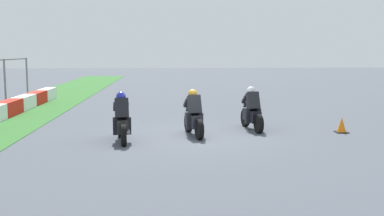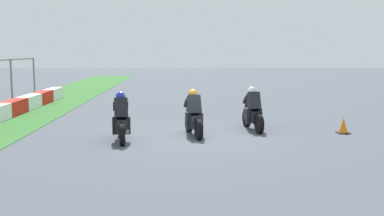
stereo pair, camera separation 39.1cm
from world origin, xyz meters
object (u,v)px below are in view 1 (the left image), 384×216
at_px(rider_lane_a, 252,112).
at_px(rider_lane_b, 194,117).
at_px(rider_lane_c, 122,121).
at_px(traffic_cone, 342,126).

bearing_deg(rider_lane_a, rider_lane_b, 107.02).
height_order(rider_lane_b, rider_lane_c, same).
xyz_separation_m(rider_lane_a, rider_lane_c, (-1.83, 4.33, 0.00)).
height_order(rider_lane_b, traffic_cone, rider_lane_b).
bearing_deg(traffic_cone, rider_lane_c, 98.71).
bearing_deg(rider_lane_b, rider_lane_c, 99.00).
distance_m(rider_lane_a, traffic_cone, 3.04).
relative_size(rider_lane_a, rider_lane_b, 1.00).
bearing_deg(rider_lane_c, rider_lane_a, -76.07).
bearing_deg(rider_lane_a, rider_lane_c, 104.24).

